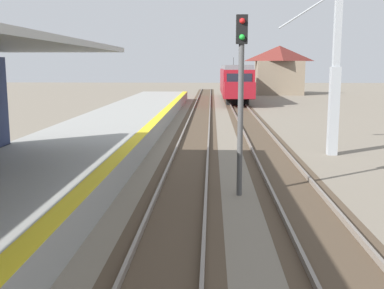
# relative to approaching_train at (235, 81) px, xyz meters

# --- Properties ---
(station_platform) EXTENTS (5.00, 80.00, 0.91)m
(station_platform) POSITION_rel_approaching_train_xyz_m (-7.80, -38.90, -1.73)
(station_platform) COLOR #999993
(station_platform) RESTS_ON ground
(track_pair_nearest_platform) EXTENTS (2.34, 120.00, 0.16)m
(track_pair_nearest_platform) POSITION_rel_approaching_train_xyz_m (-3.40, -34.90, -2.13)
(track_pair_nearest_platform) COLOR #4C3D2D
(track_pair_nearest_platform) RESTS_ON ground
(track_pair_middle) EXTENTS (2.34, 120.00, 0.16)m
(track_pair_middle) POSITION_rel_approaching_train_xyz_m (-0.00, -34.90, -2.13)
(track_pair_middle) COLOR #4C3D2D
(track_pair_middle) RESTS_ON ground
(approaching_train) EXTENTS (2.93, 19.60, 4.76)m
(approaching_train) POSITION_rel_approaching_train_xyz_m (0.00, 0.00, 0.00)
(approaching_train) COLOR maroon
(approaching_train) RESTS_ON ground
(rail_signal_post) EXTENTS (0.32, 0.34, 5.20)m
(rail_signal_post) POSITION_rel_approaching_train_xyz_m (-1.70, -39.17, 1.02)
(rail_signal_post) COLOR #4C4C4C
(rail_signal_post) RESTS_ON ground
(catenary_pylon_far_side) EXTENTS (5.00, 0.40, 7.50)m
(catenary_pylon_far_side) POSITION_rel_approaching_train_xyz_m (2.35, -32.49, 1.43)
(catenary_pylon_far_side) COLOR #9EA3A8
(catenary_pylon_far_side) RESTS_ON ground
(distant_trackside_house) EXTENTS (6.60, 5.28, 6.40)m
(distant_trackside_house) POSITION_rel_approaching_train_xyz_m (6.36, 11.37, 1.16)
(distant_trackside_house) COLOR #7F705B
(distant_trackside_house) RESTS_ON ground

